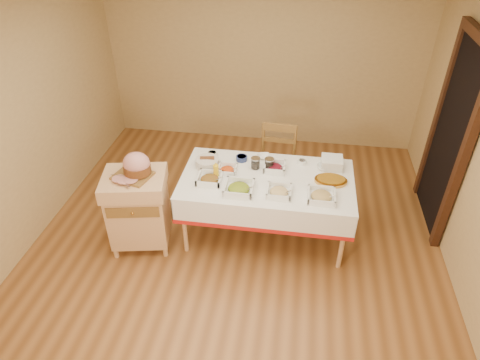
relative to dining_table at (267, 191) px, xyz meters
name	(u,v)px	position (x,y,z in m)	size (l,w,h in m)	color
room_shell	(234,146)	(-0.30, -0.30, 0.70)	(5.00, 5.00, 5.00)	brown
doorway	(451,135)	(1.90, 0.60, 0.51)	(0.09, 1.10, 2.20)	black
dining_table	(267,191)	(0.00, 0.00, 0.00)	(1.82, 1.02, 0.76)	tan
butcher_cart	(138,207)	(-1.32, -0.38, -0.09)	(0.72, 0.64, 0.90)	tan
dining_chair	(276,165)	(0.05, 0.65, -0.09)	(0.47, 0.45, 1.00)	brown
ham_on_board	(136,166)	(-1.29, -0.35, 0.41)	(0.38, 0.37, 0.25)	brown
serving_dish_a	(210,179)	(-0.59, -0.16, 0.20)	(0.26, 0.25, 0.11)	white
serving_dish_b	(239,188)	(-0.26, -0.28, 0.20)	(0.29, 0.29, 0.12)	white
serving_dish_c	(279,192)	(0.14, -0.26, 0.19)	(0.24, 0.24, 0.10)	white
serving_dish_d	(321,196)	(0.56, -0.27, 0.19)	(0.27, 0.27, 0.10)	white
serving_dish_e	(227,170)	(-0.44, 0.05, 0.19)	(0.21, 0.20, 0.10)	white
serving_dish_f	(275,167)	(0.06, 0.17, 0.20)	(0.24, 0.23, 0.11)	white
small_bowl_left	(212,154)	(-0.66, 0.35, 0.19)	(0.11, 0.11, 0.05)	white
small_bowl_mid	(242,158)	(-0.32, 0.31, 0.19)	(0.13, 0.13, 0.05)	navy
small_bowl_right	(302,162)	(0.35, 0.34, 0.19)	(0.10, 0.10, 0.05)	white
bowl_white_imported	(264,157)	(-0.08, 0.40, 0.18)	(0.14, 0.14, 0.04)	white
bowl_small_imported	(324,167)	(0.59, 0.27, 0.19)	(0.15, 0.15, 0.05)	white
preserve_jar_left	(255,164)	(-0.15, 0.18, 0.22)	(0.10, 0.10, 0.13)	silver
preserve_jar_right	(269,164)	(0.00, 0.18, 0.22)	(0.10, 0.10, 0.13)	silver
mustard_bottle	(216,170)	(-0.54, -0.05, 0.24)	(0.06, 0.06, 0.18)	yellow
bread_basket	(207,162)	(-0.67, 0.13, 0.21)	(0.26, 0.26, 0.11)	beige
plate_stack	(332,163)	(0.67, 0.33, 0.22)	(0.23, 0.23, 0.11)	white
brass_platter	(331,180)	(0.66, 0.04, 0.18)	(0.34, 0.25, 0.04)	#C28C36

